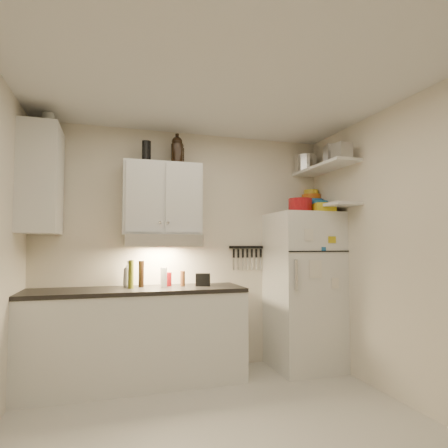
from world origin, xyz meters
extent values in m
cube|color=beige|center=(0.00, 0.00, -0.01)|extent=(3.20, 3.00, 0.02)
cube|color=silver|center=(0.00, 0.00, 2.61)|extent=(3.20, 3.00, 0.02)
cube|color=beige|center=(0.00, 1.51, 1.30)|extent=(3.20, 0.02, 2.60)
cube|color=beige|center=(1.61, 0.00, 1.30)|extent=(0.02, 3.00, 2.60)
cube|color=white|center=(-0.55, 1.20, 0.44)|extent=(2.10, 0.60, 0.88)
cube|color=black|center=(-0.55, 1.20, 0.90)|extent=(2.10, 0.62, 0.04)
cube|color=white|center=(-0.30, 1.33, 1.83)|extent=(0.80, 0.33, 0.75)
cube|color=white|center=(-1.44, 1.20, 1.95)|extent=(0.33, 0.55, 1.00)
cube|color=silver|center=(-0.30, 1.27, 1.39)|extent=(0.76, 0.46, 0.12)
cube|color=silver|center=(1.25, 1.16, 0.85)|extent=(0.70, 0.68, 1.70)
cube|color=white|center=(1.45, 1.02, 2.20)|extent=(0.30, 0.95, 0.03)
cube|color=white|center=(1.45, 1.02, 1.76)|extent=(0.30, 0.95, 0.03)
cube|color=black|center=(0.70, 1.49, 1.32)|extent=(0.42, 0.02, 0.03)
cylinder|color=maroon|center=(1.16, 1.04, 1.77)|extent=(0.34, 0.34, 0.15)
cube|color=gold|center=(1.37, 0.94, 1.74)|extent=(0.26, 0.30, 0.09)
cylinder|color=silver|center=(1.33, 1.14, 1.76)|extent=(0.09, 0.09, 0.11)
cylinder|color=silver|center=(1.41, 1.37, 2.31)|extent=(0.36, 0.36, 0.20)
cube|color=#AAAAAD|center=(1.49, 0.87, 2.32)|extent=(0.24, 0.23, 0.20)
cube|color=#AAAAAD|center=(1.41, 0.63, 2.29)|extent=(0.17, 0.17, 0.15)
cylinder|color=#1C5B9A|center=(1.48, 1.35, 1.83)|extent=(0.28, 0.28, 0.11)
cylinder|color=#D45C13|center=(1.50, 1.40, 1.92)|extent=(0.22, 0.22, 0.07)
cylinder|color=gold|center=(1.50, 1.40, 1.98)|extent=(0.17, 0.17, 0.06)
cylinder|color=#1C5B9A|center=(1.40, 1.09, 1.80)|extent=(0.29, 0.29, 0.06)
cylinder|color=black|center=(-0.48, 1.27, 2.31)|extent=(0.09, 0.09, 0.21)
cylinder|color=black|center=(-0.46, 1.31, 2.31)|extent=(0.10, 0.10, 0.22)
cylinder|color=silver|center=(-1.39, 1.22, 2.52)|extent=(0.13, 0.13, 0.14)
imported|color=white|center=(-0.63, 1.35, 1.07)|extent=(0.15, 0.15, 0.30)
cylinder|color=brown|center=(-0.09, 1.26, 1.00)|extent=(0.06, 0.06, 0.16)
cylinder|color=olive|center=(-0.61, 1.20, 1.06)|extent=(0.06, 0.06, 0.28)
cylinder|color=black|center=(-0.51, 1.29, 1.05)|extent=(0.06, 0.06, 0.27)
cylinder|color=silver|center=(-0.29, 1.23, 1.02)|extent=(0.07, 0.07, 0.20)
cylinder|color=maroon|center=(-0.23, 1.32, 0.99)|extent=(0.09, 0.09, 0.14)
cube|color=black|center=(0.12, 1.23, 0.98)|extent=(0.17, 0.14, 0.13)
camera|label=1|loc=(-0.80, -2.59, 1.34)|focal=30.00mm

